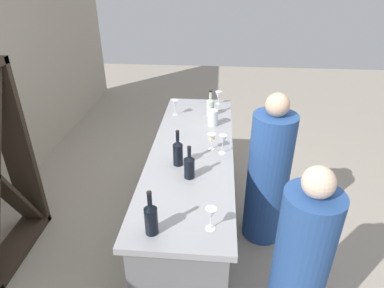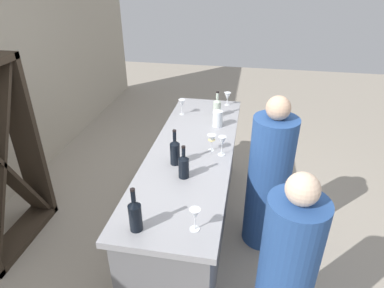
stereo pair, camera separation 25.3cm
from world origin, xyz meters
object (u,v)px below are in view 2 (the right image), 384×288
object	(u,v)px
wine_glass_near_center	(227,96)
wine_glass_far_left	(212,140)
water_pitcher	(218,119)
wine_glass_near_right	(195,215)
wine_glass_far_center	(182,104)
wine_bottle_leftmost_near_black	(135,214)
wine_glass_near_left	(222,142)
wine_bottle_second_right_clear_pale	(217,107)
person_center_guest	(286,275)
person_left_guest	(268,181)
wine_bottle_second_left_near_black	(184,166)
wine_bottle_center_near_black	(175,151)

from	to	relation	value
wine_glass_near_center	wine_glass_far_left	world-z (taller)	wine_glass_far_left
wine_glass_far_left	water_pitcher	distance (m)	0.50
wine_glass_near_right	wine_glass_far_center	size ratio (longest dim) A/B	0.94
wine_glass_near_center	wine_glass_far_left	bearing A→B (deg)	177.75
wine_bottle_leftmost_near_black	wine_glass_near_left	xyz separation A→B (m)	(1.01, -0.43, 0.01)
wine_bottle_second_right_clear_pale	person_center_guest	world-z (taller)	person_center_guest
person_center_guest	wine_glass_near_left	bearing A→B (deg)	-53.31
wine_glass_far_left	person_center_guest	xyz separation A→B (m)	(-1.02, -0.62, -0.39)
water_pitcher	wine_bottle_second_right_clear_pale	bearing A→B (deg)	8.40
wine_glass_far_left	person_center_guest	distance (m)	1.25
wine_bottle_second_right_clear_pale	wine_glass_far_center	size ratio (longest dim) A/B	1.65
wine_bottle_second_right_clear_pale	person_left_guest	bearing A→B (deg)	-142.86
wine_bottle_second_left_near_black	water_pitcher	distance (m)	0.96
wine_glass_near_center	person_center_guest	distance (m)	2.21
wine_bottle_leftmost_near_black	wine_bottle_center_near_black	bearing A→B (deg)	-4.85
wine_glass_near_center	wine_glass_near_right	bearing A→B (deg)	179.59
wine_glass_near_left	wine_glass_far_center	world-z (taller)	wine_glass_near_left
wine_glass_near_center	water_pitcher	distance (m)	0.59
wine_bottle_center_near_black	wine_glass_near_left	world-z (taller)	wine_bottle_center_near_black
person_left_guest	person_center_guest	world-z (taller)	person_left_guest
wine_bottle_second_left_near_black	wine_glass_near_right	size ratio (longest dim) A/B	1.71
wine_bottle_leftmost_near_black	wine_glass_near_center	world-z (taller)	wine_bottle_leftmost_near_black
wine_bottle_second_right_clear_pale	wine_glass_far_left	xyz separation A→B (m)	(-0.75, -0.04, 0.00)
wine_bottle_second_left_near_black	person_left_guest	xyz separation A→B (m)	(0.45, -0.69, -0.36)
person_left_guest	person_center_guest	xyz separation A→B (m)	(-1.01, -0.09, -0.02)
wine_bottle_second_left_near_black	person_left_guest	size ratio (longest dim) A/B	0.18
wine_glass_far_left	person_left_guest	bearing A→B (deg)	-90.36
wine_bottle_center_near_black	water_pitcher	world-z (taller)	wine_bottle_center_near_black
wine_glass_far_left	wine_bottle_center_near_black	bearing A→B (deg)	135.82
wine_glass_near_right	wine_bottle_leftmost_near_black	bearing A→B (deg)	99.97
wine_bottle_leftmost_near_black	wine_glass_near_center	bearing A→B (deg)	-9.89
wine_bottle_second_left_near_black	wine_glass_near_left	world-z (taller)	wine_bottle_second_left_near_black
wine_bottle_center_near_black	wine_glass_near_left	size ratio (longest dim) A/B	1.78
wine_bottle_center_near_black	wine_bottle_second_right_clear_pale	bearing A→B (deg)	-12.52
person_left_guest	wine_glass_near_left	bearing A→B (deg)	-0.44
wine_glass_far_center	wine_bottle_center_near_black	bearing A→B (deg)	-171.23
wine_glass_far_center	wine_glass_near_right	bearing A→B (deg)	-165.52
wine_bottle_leftmost_near_black	wine_bottle_second_left_near_black	distance (m)	0.64
water_pitcher	person_center_guest	xyz separation A→B (m)	(-1.52, -0.63, -0.37)
wine_bottle_second_left_near_black	water_pitcher	size ratio (longest dim) A/B	1.67
wine_glass_far_center	wine_bottle_second_right_clear_pale	bearing A→B (deg)	-87.53
wine_glass_far_center	wine_glass_near_left	bearing A→B (deg)	-146.74
wine_glass_near_left	wine_bottle_center_near_black	bearing A→B (deg)	120.70
wine_bottle_second_left_near_black	wine_bottle_center_near_black	bearing A→B (deg)	31.63
wine_glass_near_center	wine_glass_far_center	size ratio (longest dim) A/B	0.89
wine_bottle_second_right_clear_pale	wine_glass_near_right	bearing A→B (deg)	-177.81
wine_bottle_center_near_black	wine_glass_far_left	world-z (taller)	wine_bottle_center_near_black
wine_bottle_leftmost_near_black	wine_glass_far_center	size ratio (longest dim) A/B	1.84
wine_glass_far_left	wine_bottle_second_right_clear_pale	bearing A→B (deg)	3.01
wine_bottle_center_near_black	wine_glass_far_left	bearing A→B (deg)	-44.18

